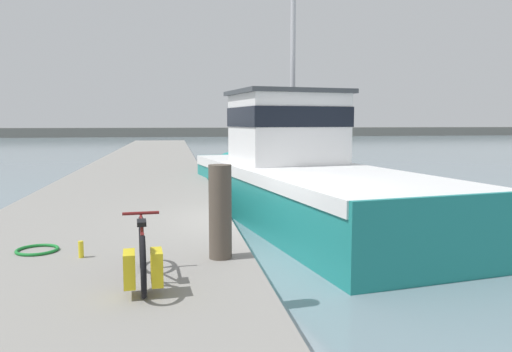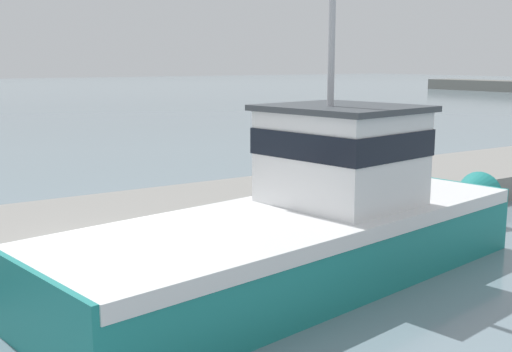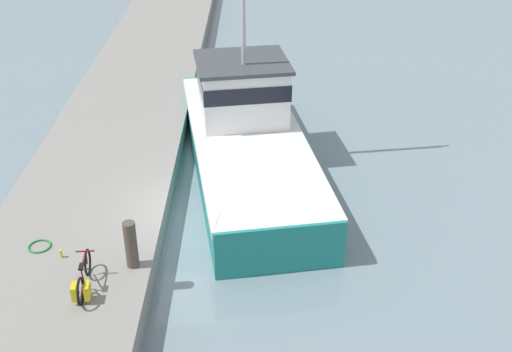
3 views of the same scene
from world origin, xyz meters
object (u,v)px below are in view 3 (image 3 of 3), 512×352
Objects in this scene: fishing_boat_main at (247,134)px; mooring_post at (132,244)px; bicycle_touring at (84,281)px; water_bottle_by_bike at (62,254)px.

mooring_post is at bearing -122.16° from fishing_boat_main.
fishing_boat_main reaches higher than bicycle_touring.
mooring_post is (0.96, 1.00, 0.29)m from bicycle_touring.
mooring_post is (-2.70, -6.45, 0.22)m from fishing_boat_main.
water_bottle_by_bike is (-1.85, 0.32, -0.52)m from mooring_post.
mooring_post reaches higher than bicycle_touring.
bicycle_touring is 1.37× the size of mooring_post.
water_bottle_by_bike is (-4.55, -6.12, -0.30)m from fishing_boat_main.
mooring_post is at bearing 41.84° from bicycle_touring.
bicycle_touring is 1.61m from water_bottle_by_bike.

